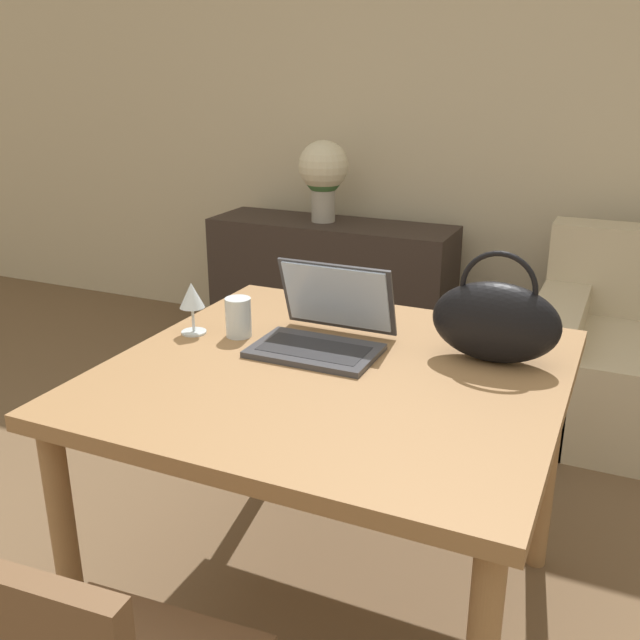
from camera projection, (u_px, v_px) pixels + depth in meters
name	position (u px, v px, depth m)	size (l,w,h in m)	color
wall_back	(498.00, 96.00, 3.53)	(10.00, 0.06, 2.70)	beige
dining_table	(335.00, 400.00, 1.82)	(1.11, 1.07, 0.77)	olive
sideboard	(331.00, 288.00, 3.85)	(1.30, 0.40, 0.72)	#332823
laptop	(325.00, 325.00, 1.91)	(0.33, 0.29, 0.22)	#38383D
drinking_glass	(238.00, 317.00, 1.98)	(0.07, 0.07, 0.11)	silver
wine_glass	(192.00, 298.00, 1.98)	(0.07, 0.07, 0.15)	silver
handbag	(496.00, 321.00, 1.79)	(0.32, 0.13, 0.29)	black
flower_vase	(323.00, 173.00, 3.67)	(0.26, 0.26, 0.42)	#9E998E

